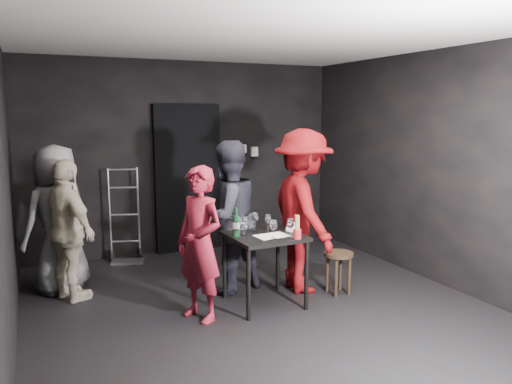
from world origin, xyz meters
name	(u,v)px	position (x,y,z in m)	size (l,w,h in m)	color
floor	(260,309)	(0.00, 0.00, 0.00)	(4.50, 5.00, 0.02)	black
ceiling	(260,35)	(0.00, 0.00, 2.70)	(4.50, 5.00, 0.02)	silver
wall_back	(186,157)	(0.00, 2.50, 1.35)	(4.50, 0.04, 2.70)	black
wall_front	(460,235)	(0.00, -2.50, 1.35)	(4.50, 0.04, 2.70)	black
wall_left	(4,194)	(-2.25, 0.00, 1.35)	(0.04, 5.00, 2.70)	black
wall_right	(435,168)	(2.25, 0.00, 1.35)	(0.04, 5.00, 2.70)	black
doorway	(188,179)	(0.00, 2.44, 1.05)	(0.95, 0.10, 2.10)	black
wallbox_upper	(242,149)	(0.85, 2.45, 1.45)	(0.12, 0.06, 0.12)	#B7B7B2
wallbox_lower	(254,152)	(1.05, 2.45, 1.40)	(0.10, 0.06, 0.14)	#B7B7B2
hand_truck	(126,245)	(-0.93, 2.26, 0.23)	(0.42, 0.35, 1.26)	#B2B2B7
tasting_table	(264,243)	(0.10, 0.11, 0.65)	(0.72, 0.72, 0.75)	black
stool	(339,262)	(0.98, 0.04, 0.37)	(0.32, 0.32, 0.47)	black
server_red	(200,244)	(-0.62, 0.04, 0.75)	(0.54, 0.36, 1.49)	maroon
woman_black	(227,208)	(-0.09, 0.65, 0.95)	(0.92, 0.51, 1.90)	#252530
man_maroon	(303,194)	(0.68, 0.33, 1.09)	(1.41, 0.66, 2.19)	#65070B
bystander_cream	(68,230)	(-1.72, 1.07, 0.77)	(0.90, 0.43, 1.53)	beige
bystander_grey	(57,212)	(-1.80, 1.44, 0.90)	(0.88, 0.48, 1.80)	slate
tasting_mat	(272,236)	(0.14, 0.01, 0.75)	(0.33, 0.22, 0.00)	white
wine_glass_a	(244,229)	(-0.16, 0.03, 0.85)	(0.08, 0.08, 0.20)	white
wine_glass_b	(245,225)	(-0.08, 0.19, 0.85)	(0.07, 0.07, 0.20)	white
wine_glass_c	(255,221)	(0.09, 0.31, 0.85)	(0.08, 0.08, 0.21)	white
wine_glass_d	(273,228)	(0.11, -0.09, 0.85)	(0.08, 0.08, 0.20)	white
wine_glass_e	(290,227)	(0.29, -0.11, 0.85)	(0.08, 0.08, 0.21)	white
wine_glass_f	(268,222)	(0.19, 0.20, 0.85)	(0.07, 0.07, 0.20)	white
wine_bottle	(236,225)	(-0.20, 0.14, 0.86)	(0.07, 0.07, 0.30)	black
breadstick_cup	(297,227)	(0.32, -0.19, 0.87)	(0.08, 0.08, 0.26)	#B31B1E
reserved_card	(292,227)	(0.40, 0.08, 0.80)	(0.08, 0.13, 0.10)	white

